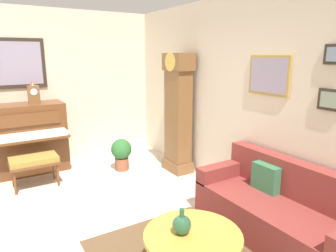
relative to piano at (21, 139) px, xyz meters
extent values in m
cube|color=beige|center=(2.23, 0.20, -0.65)|extent=(6.40, 6.00, 0.10)
cube|color=beige|center=(-0.37, 0.20, 0.80)|extent=(0.10, 4.90, 2.80)
cube|color=#33281E|center=(-0.30, 0.00, 1.25)|extent=(0.03, 1.10, 0.84)
cube|color=#998EA8|center=(-0.29, 0.00, 1.25)|extent=(0.01, 0.98, 0.72)
cube|color=beige|center=(2.23, 2.60, 0.80)|extent=(5.30, 0.10, 2.80)
cube|color=#33281E|center=(3.78, 2.54, 1.40)|extent=(0.24, 0.03, 0.20)
cube|color=#7A93A3|center=(3.78, 2.52, 1.40)|extent=(0.18, 0.01, 0.14)
cube|color=#B28E3D|center=(2.98, 2.54, 1.15)|extent=(0.60, 0.03, 0.48)
cube|color=#998EA8|center=(2.98, 2.52, 1.15)|extent=(0.54, 0.01, 0.42)
cube|color=#33281E|center=(3.78, 2.54, 0.95)|extent=(0.26, 0.03, 0.22)
cube|color=gray|center=(3.78, 2.52, 0.95)|extent=(0.20, 0.01, 0.16)
cube|color=brown|center=(-0.02, 0.00, -0.01)|extent=(0.60, 1.44, 1.19)
cube|color=brown|center=(0.41, 0.00, 0.08)|extent=(0.28, 1.38, 0.04)
cube|color=white|center=(0.41, 0.00, 0.14)|extent=(0.26, 1.32, 0.08)
cube|color=brown|center=(0.30, 0.00, 0.38)|extent=(0.03, 1.20, 0.20)
cube|color=brown|center=(0.72, 0.08, -0.22)|extent=(0.42, 0.70, 0.04)
cube|color=olive|center=(0.72, 0.08, -0.16)|extent=(0.40, 0.68, 0.08)
cylinder|color=brown|center=(0.88, -0.22, -0.42)|extent=(0.04, 0.04, 0.36)
cylinder|color=brown|center=(0.88, 0.38, -0.42)|extent=(0.04, 0.04, 0.36)
cylinder|color=brown|center=(0.56, -0.22, -0.42)|extent=(0.04, 0.04, 0.36)
cylinder|color=brown|center=(0.56, 0.38, -0.42)|extent=(0.04, 0.04, 0.36)
cube|color=brown|center=(1.31, 2.32, -0.51)|extent=(0.52, 0.34, 0.18)
cube|color=brown|center=(1.31, 2.32, 0.29)|extent=(0.44, 0.28, 1.78)
cube|color=brown|center=(1.31, 2.32, 1.28)|extent=(0.52, 0.32, 0.28)
cylinder|color=gold|center=(1.31, 2.16, 1.28)|extent=(0.30, 0.02, 0.30)
cylinder|color=gold|center=(1.31, 2.27, 0.35)|extent=(0.03, 0.03, 0.70)
cube|color=maroon|center=(3.57, 2.13, -0.39)|extent=(1.90, 0.80, 0.42)
cube|color=maroon|center=(3.57, 2.43, 0.02)|extent=(1.90, 0.20, 0.44)
cube|color=maroon|center=(2.71, 2.13, -0.10)|extent=(0.18, 0.80, 0.20)
cube|color=#38754C|center=(3.27, 2.27, -0.02)|extent=(0.34, 0.12, 0.32)
cylinder|color=gold|center=(3.60, 0.97, -0.17)|extent=(0.88, 0.88, 0.04)
torus|color=brown|center=(3.60, 0.97, -0.17)|extent=(0.88, 0.88, 0.04)
cylinder|color=brown|center=(3.60, 1.33, -0.40)|extent=(0.04, 0.04, 0.41)
cylinder|color=brown|center=(3.24, 0.97, -0.40)|extent=(0.04, 0.04, 0.41)
cube|color=brown|center=(0.00, 0.27, 0.74)|extent=(0.12, 0.18, 0.30)
cylinder|color=white|center=(0.06, 0.27, 0.79)|extent=(0.01, 0.11, 0.11)
cone|color=brown|center=(0.00, 0.27, 0.93)|extent=(0.10, 0.10, 0.08)
cylinder|color=#234C33|center=(3.54, 0.89, -0.14)|extent=(0.09, 0.09, 0.01)
sphere|color=#285638|center=(3.54, 0.89, -0.06)|extent=(0.17, 0.17, 0.17)
cylinder|color=#285638|center=(3.54, 0.89, 0.05)|extent=(0.04, 0.04, 0.08)
cylinder|color=#935138|center=(0.77, 1.49, -0.49)|extent=(0.24, 0.24, 0.22)
sphere|color=#2D6B33|center=(0.77, 1.49, -0.22)|extent=(0.36, 0.36, 0.36)
camera|label=1|loc=(5.51, -0.46, 1.40)|focal=32.38mm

